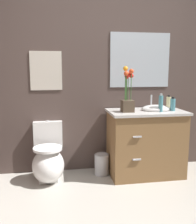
% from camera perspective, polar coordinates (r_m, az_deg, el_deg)
% --- Properties ---
extents(wall_back, '(4.67, 0.05, 2.50)m').
position_cam_1_polar(wall_back, '(3.43, 6.34, 8.09)').
color(wall_back, '#4C3D38').
rests_on(wall_back, ground_plane).
extents(toilet, '(0.38, 0.59, 0.69)m').
position_cam_1_polar(toilet, '(3.19, -11.04, -10.60)').
color(toilet, white).
rests_on(toilet, ground_plane).
extents(vanity_cabinet, '(0.94, 0.56, 1.01)m').
position_cam_1_polar(vanity_cabinet, '(3.30, 10.59, -6.59)').
color(vanity_cabinet, brown).
rests_on(vanity_cabinet, ground_plane).
extents(flower_vase, '(0.14, 0.14, 0.54)m').
position_cam_1_polar(flower_vase, '(3.07, 6.64, 3.38)').
color(flower_vase, '#4C3D2D').
rests_on(flower_vase, vanity_cabinet).
extents(soap_bottle, '(0.05, 0.05, 0.22)m').
position_cam_1_polar(soap_bottle, '(3.15, 13.84, 1.88)').
color(soap_bottle, teal).
rests_on(soap_bottle, vanity_cabinet).
extents(lotion_bottle, '(0.06, 0.06, 0.17)m').
position_cam_1_polar(lotion_bottle, '(3.26, 16.35, 1.62)').
color(lotion_bottle, teal).
rests_on(lotion_bottle, vanity_cabinet).
extents(hand_wash_bottle, '(0.06, 0.06, 0.18)m').
position_cam_1_polar(hand_wash_bottle, '(3.43, 15.49, 2.07)').
color(hand_wash_bottle, beige).
rests_on(hand_wash_bottle, vanity_cabinet).
extents(trash_bin, '(0.18, 0.18, 0.27)m').
position_cam_1_polar(trash_bin, '(3.32, 0.82, -11.58)').
color(trash_bin, '#B7B7BC').
rests_on(trash_bin, ground_plane).
extents(wall_poster, '(0.39, 0.01, 0.48)m').
position_cam_1_polar(wall_poster, '(3.27, -11.53, 9.00)').
color(wall_poster, beige).
extents(wall_mirror, '(0.80, 0.01, 0.70)m').
position_cam_1_polar(wall_mirror, '(3.45, 9.37, 11.35)').
color(wall_mirror, '#B2BCC6').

